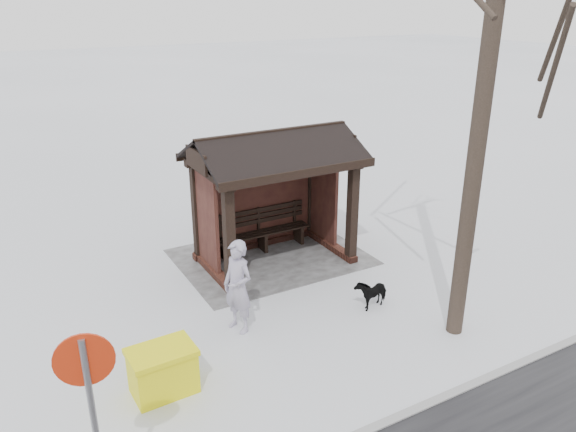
% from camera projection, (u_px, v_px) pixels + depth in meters
% --- Properties ---
extents(ground, '(120.00, 120.00, 0.00)m').
position_uv_depth(ground, '(275.00, 260.00, 13.06)').
color(ground, silver).
rests_on(ground, ground).
extents(kerb, '(120.00, 0.15, 0.06)m').
position_uv_depth(kerb, '(444.00, 398.00, 8.60)').
color(kerb, gray).
rests_on(kerb, ground).
extents(trampled_patch, '(4.20, 3.20, 0.02)m').
position_uv_depth(trampled_patch, '(271.00, 257.00, 13.22)').
color(trampled_patch, gray).
rests_on(trampled_patch, ground).
extents(bus_shelter, '(3.60, 2.40, 3.09)m').
position_uv_depth(bus_shelter, '(271.00, 169.00, 12.39)').
color(bus_shelter, '#3C1D16').
rests_on(bus_shelter, ground).
extents(pedestrian, '(0.61, 0.75, 1.76)m').
position_uv_depth(pedestrian, '(238.00, 287.00, 10.06)').
color(pedestrian, '#9C94AE').
rests_on(pedestrian, ground).
extents(dog, '(0.77, 0.47, 0.61)m').
position_uv_depth(dog, '(371.00, 292.00, 11.06)').
color(dog, black).
rests_on(dog, ground).
extents(grit_bin, '(1.03, 0.72, 0.77)m').
position_uv_depth(grit_bin, '(163.00, 370.00, 8.61)').
color(grit_bin, yellow).
rests_on(grit_bin, ground).
extents(road_sign, '(0.63, 0.17, 2.51)m').
position_uv_depth(road_sign, '(89.00, 391.00, 6.03)').
color(road_sign, gray).
rests_on(road_sign, ground).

